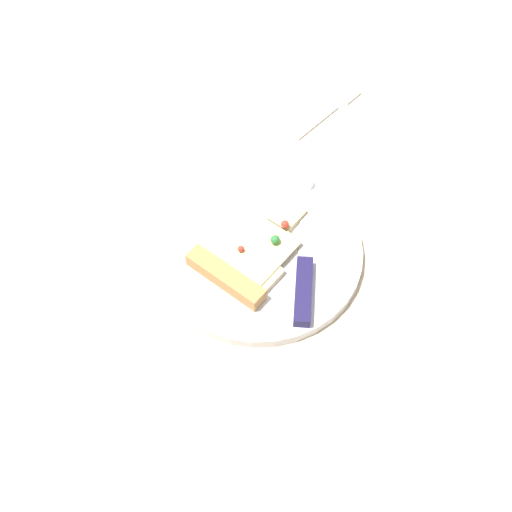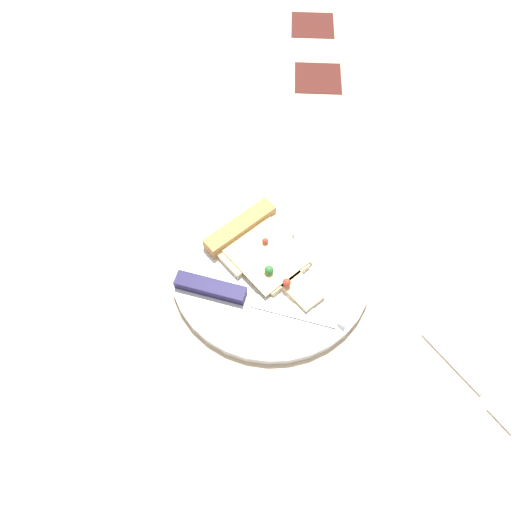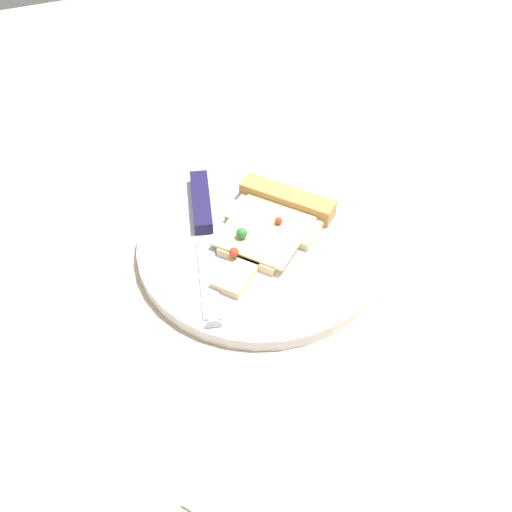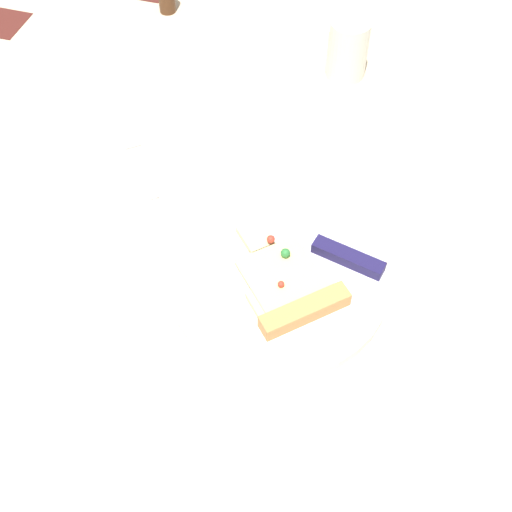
{
  "view_description": "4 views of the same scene",
  "coord_description": "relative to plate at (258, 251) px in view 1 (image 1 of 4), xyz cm",
  "views": [
    {
      "loc": [
        61.3,
        -10.92,
        79.23
      ],
      "look_at": [
        9.53,
        -3.52,
        2.22
      ],
      "focal_mm": 47.69,
      "sensor_mm": 36.0,
      "label": 1
    },
    {
      "loc": [
        8.48,
        29.03,
        58.63
      ],
      "look_at": [
        10.02,
        -2.64,
        3.84
      ],
      "focal_mm": 31.67,
      "sensor_mm": 36.0,
      "label": 2
    },
    {
      "loc": [
        -46.8,
        17.27,
        60.45
      ],
      "look_at": [
        4.17,
        -1.0,
        3.53
      ],
      "focal_mm": 49.56,
      "sensor_mm": 36.0,
      "label": 3
    },
    {
      "loc": [
        19.09,
        -51.72,
        71.57
      ],
      "look_at": [
        4.51,
        -2.13,
        3.41
      ],
      "focal_mm": 45.79,
      "sensor_mm": 36.0,
      "label": 4
    }
  ],
  "objects": [
    {
      "name": "fork",
      "position": [
        -26.66,
        15.87,
        -0.39
      ],
      "size": [
        10.96,
        13.08,
        0.8
      ],
      "rotation": [
        0.0,
        0.0,
        0.67
      ],
      "color": "silver",
      "rests_on": "ground_plane"
    },
    {
      "name": "ground_plane",
      "position": [
        -7.85,
        3.0,
        -2.29
      ],
      "size": [
        158.26,
        158.26,
        3.0
      ],
      "color": "#C6B293",
      "rests_on": "ground"
    },
    {
      "name": "plate",
      "position": [
        0.0,
        0.0,
        0.0
      ],
      "size": [
        29.24,
        29.24,
        1.59
      ],
      "primitive_type": "cylinder",
      "color": "silver",
      "rests_on": "ground_plane"
    },
    {
      "name": "pizza_slice",
      "position": [
        1.78,
        -1.86,
        1.58
      ],
      "size": [
        17.6,
        18.02,
        2.59
      ],
      "rotation": [
        0.0,
        0.0,
        0.75
      ],
      "color": "beige",
      "rests_on": "plate"
    },
    {
      "name": "knife",
      "position": [
        3.83,
        5.87,
        1.4
      ],
      "size": [
        23.86,
        7.4,
        2.45
      ],
      "rotation": [
        0.0,
        0.0,
        1.35
      ],
      "color": "silver",
      "rests_on": "plate"
    }
  ]
}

